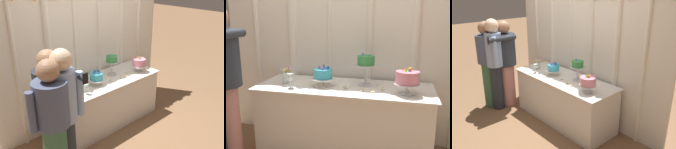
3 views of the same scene
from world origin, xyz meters
TOP-DOWN VIEW (x-y plane):
  - ground_plane at (0.00, 0.00)m, footprint 24.00×24.00m
  - draped_curtain at (-0.01, 0.50)m, footprint 3.22×0.16m
  - cake_table at (0.00, 0.10)m, footprint 1.86×0.70m
  - cake_display_leftmost at (-0.22, 0.06)m, footprint 0.26×0.26m
  - cake_display_center at (0.22, 0.19)m, footprint 0.23×0.23m
  - cake_display_rightmost at (0.64, -0.03)m, footprint 0.25×0.25m
  - wine_glass at (-0.53, -0.09)m, footprint 0.06×0.06m
  - flower_vase at (-0.64, 0.05)m, footprint 0.11×0.10m
  - tealight_far_left at (0.04, 0.02)m, footprint 0.05×0.05m
  - tealight_near_left at (0.22, -0.03)m, footprint 0.04×0.04m
  - tealight_near_right at (0.32, -0.06)m, footprint 0.05×0.05m
  - tealight_far_right at (0.41, 0.04)m, footprint 0.04×0.04m
  - guest_girl_blue_dress at (-1.18, -0.29)m, footprint 0.51×0.66m
  - guest_man_pink_jacket at (-1.15, -0.52)m, footprint 0.43×0.37m
  - guest_man_dark_suit at (-1.33, -0.56)m, footprint 0.54×0.37m

SIDE VIEW (x-z plane):
  - ground_plane at x=0.00m, z-range 0.00..0.00m
  - cake_table at x=0.00m, z-range 0.00..0.78m
  - tealight_near_right at x=0.32m, z-range 0.77..0.80m
  - tealight_near_left at x=0.22m, z-range 0.77..0.80m
  - tealight_far_left at x=0.04m, z-range 0.77..0.80m
  - tealight_far_right at x=0.41m, z-range 0.77..0.80m
  - flower_vase at x=-0.64m, z-range 0.77..0.97m
  - guest_man_dark_suit at x=-1.33m, z-range 0.07..1.68m
  - guest_girl_blue_dress at x=-1.18m, z-range 0.07..1.69m
  - wine_glass at x=-0.53m, z-range 0.81..0.96m
  - cake_display_leftmost at x=-0.22m, z-range 0.78..1.01m
  - cake_display_rightmost at x=0.64m, z-range 0.80..1.07m
  - guest_man_pink_jacket at x=-1.15m, z-range 0.11..1.78m
  - cake_display_center at x=0.22m, z-range 0.84..1.20m
  - draped_curtain at x=-0.01m, z-range 0.09..2.54m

